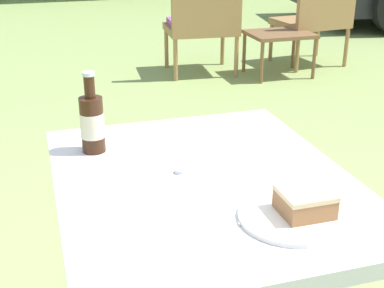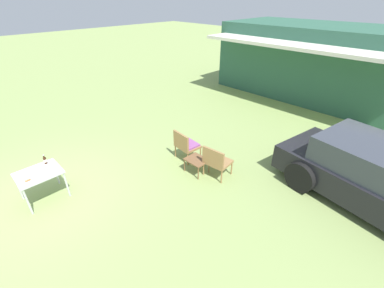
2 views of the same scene
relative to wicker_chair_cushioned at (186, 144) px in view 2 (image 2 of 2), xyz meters
name	(u,v)px [view 2 (image 2 of 2)]	position (x,y,z in m)	size (l,w,h in m)	color
ground_plane	(47,197)	(-1.06, -3.30, -0.46)	(60.00, 60.00, 0.00)	#8CA35B
cabin_building	(324,62)	(0.37, 7.71, 0.99)	(8.24, 5.03, 2.87)	#2D5B47
wicker_chair_cushioned	(186,144)	(0.00, 0.00, 0.00)	(0.63, 0.56, 0.84)	#9E7547
wicker_chair_plain	(216,160)	(1.08, -0.02, 0.01)	(0.64, 0.57, 0.84)	#9E7547
garden_side_table	(197,161)	(0.63, -0.23, -0.13)	(0.54, 0.44, 0.38)	brown
patio_table	(39,175)	(-1.06, -3.30, 0.16)	(0.71, 0.86, 0.69)	silver
cake_on_plate	(27,180)	(-0.93, -3.54, 0.25)	(0.23, 0.23, 0.06)	white
cola_bottle_near	(45,160)	(-1.29, -3.05, 0.31)	(0.06, 0.06, 0.22)	#381E0F
fork	(27,179)	(-0.98, -3.52, 0.23)	(0.16, 0.02, 0.01)	silver
loose_bottle_cap	(39,171)	(-1.11, -3.25, 0.23)	(0.03, 0.03, 0.01)	silver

